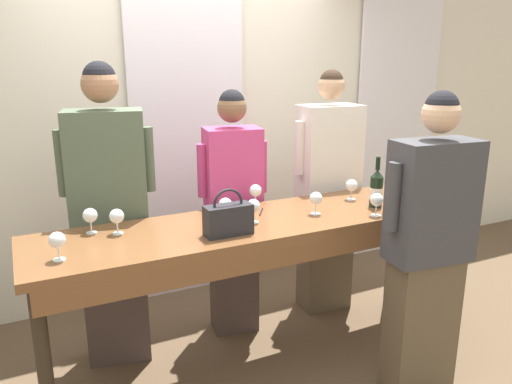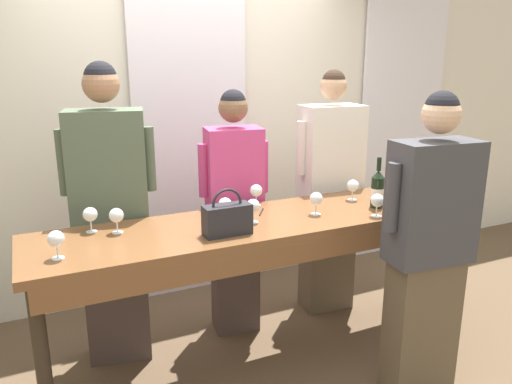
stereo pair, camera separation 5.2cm
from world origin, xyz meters
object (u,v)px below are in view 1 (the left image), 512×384
object	(u,v)px
wine_glass_back_right	(255,191)
guest_pink_top	(233,212)
guest_cream_sweater	(327,193)
wine_bottle	(376,189)
guest_olive_jacket	(110,217)
wine_glass_back_left	(253,206)
handbag	(228,219)
wine_glass_front_left	(377,200)
wine_glass_back_mid	(57,241)
tasting_bar	(263,239)
wine_glass_front_mid	(352,186)
wine_glass_front_right	(117,217)
host_pouring	(428,250)
wine_glass_center_left	(225,205)
wine_glass_center_mid	(316,199)
wine_glass_center_right	(90,216)

from	to	relation	value
wine_glass_back_right	guest_pink_top	distance (m)	0.32
wine_glass_back_right	guest_cream_sweater	world-z (taller)	guest_cream_sweater
wine_bottle	guest_olive_jacket	xyz separation A→B (m)	(-1.53, 0.60, -0.14)
wine_bottle	wine_glass_back_left	size ratio (longest dim) A/B	2.31
wine_glass_back_left	handbag	bearing A→B (deg)	-149.74
wine_glass_front_left	wine_bottle	bearing A→B (deg)	51.73
wine_glass_back_mid	guest_pink_top	size ratio (longest dim) A/B	0.08
tasting_bar	wine_glass_back_left	xyz separation A→B (m)	(-0.06, -0.00, 0.21)
wine_glass_front_mid	wine_glass_back_right	distance (m)	0.65
tasting_bar	wine_glass_front_right	xyz separation A→B (m)	(-0.80, 0.15, 0.21)
wine_glass_front_left	host_pouring	xyz separation A→B (m)	(0.07, -0.36, -0.20)
wine_glass_center_left	guest_olive_jacket	xyz separation A→B (m)	(-0.57, 0.45, -0.12)
wine_bottle	wine_glass_front_mid	size ratio (longest dim) A/B	2.31
wine_glass_center_mid	wine_glass_back_mid	bearing A→B (deg)	-177.50
wine_glass_center_left	host_pouring	world-z (taller)	host_pouring
wine_glass_center_right	wine_glass_back_right	distance (m)	1.02
wine_glass_back_right	host_pouring	distance (m)	1.09
wine_glass_front_mid	wine_glass_front_right	size ratio (longest dim) A/B	1.00
tasting_bar	wine_glass_center_mid	distance (m)	0.40
handbag	wine_glass_back_mid	world-z (taller)	handbag
wine_glass_back_right	guest_olive_jacket	size ratio (longest dim) A/B	0.07
wine_bottle	wine_glass_front_left	size ratio (longest dim) A/B	2.31
wine_glass_back_left	guest_olive_jacket	xyz separation A→B (m)	(-0.71, 0.54, -0.12)
handbag	wine_glass_front_mid	world-z (taller)	handbag
wine_glass_center_left	guest_pink_top	distance (m)	0.55
wine_glass_front_right	wine_glass_back_left	distance (m)	0.75
wine_glass_center_left	wine_bottle	bearing A→B (deg)	-9.14
guest_olive_jacket	wine_glass_front_right	bearing A→B (deg)	-94.46
wine_bottle	guest_cream_sweater	size ratio (longest dim) A/B	0.18
wine_bottle	wine_glass_front_right	world-z (taller)	wine_bottle
guest_olive_jacket	guest_pink_top	distance (m)	0.82
handbag	guest_pink_top	xyz separation A→B (m)	(0.32, 0.66, -0.20)
wine_glass_back_mid	host_pouring	world-z (taller)	host_pouring
tasting_bar	wine_glass_center_left	distance (m)	0.30
wine_glass_center_right	wine_glass_front_left	bearing A→B (deg)	-15.61
wine_bottle	tasting_bar	bearing A→B (deg)	175.18
wine_glass_center_mid	wine_glass_back_left	size ratio (longest dim) A/B	1.00
wine_glass_front_mid	wine_glass_center_right	world-z (taller)	same
wine_glass_back_right	wine_glass_center_mid	bearing A→B (deg)	-52.50
wine_glass_center_left	wine_glass_back_mid	bearing A→B (deg)	-168.65
wine_glass_center_mid	wine_glass_back_left	distance (m)	0.40
wine_glass_back_left	wine_glass_back_mid	bearing A→B (deg)	-175.11
wine_glass_front_mid	tasting_bar	bearing A→B (deg)	-169.69
wine_glass_front_right	wine_glass_center_left	xyz separation A→B (m)	(0.60, -0.06, -0.00)
wine_glass_front_mid	guest_cream_sweater	bearing A→B (deg)	77.66
wine_glass_center_left	guest_olive_jacket	size ratio (longest dim) A/B	0.07
wine_glass_front_left	host_pouring	size ratio (longest dim) A/B	0.08
wine_glass_back_mid	guest_pink_top	xyz separation A→B (m)	(1.16, 0.63, -0.21)
wine_glass_center_right	host_pouring	distance (m)	1.84
tasting_bar	wine_glass_center_left	bearing A→B (deg)	155.28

